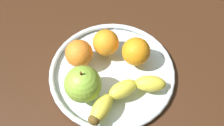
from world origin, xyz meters
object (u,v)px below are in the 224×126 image
fruit_bowl (112,72)px  apple (82,83)px  orange_back_right (136,51)px  orange_center (79,53)px  orange_back_left (106,42)px  banana (124,94)px

fruit_bowl → apple: size_ratio=3.39×
apple → orange_back_right: (-14.32, 2.03, -0.65)cm
orange_back_right → orange_center: orange_back_right is taller
orange_back_right → apple: bearing=-8.1°
apple → orange_back_left: bearing=-157.4°
fruit_bowl → banana: size_ratio=1.52×
apple → orange_center: bearing=-125.7°
orange_back_right → orange_center: size_ratio=1.03×
fruit_bowl → banana: bearing=65.5°
banana → fruit_bowl: bearing=-99.2°
apple → orange_center: (-4.74, -6.60, -0.74)cm
banana → apple: bearing=-38.8°
apple → orange_back_left: size_ratio=1.39×
orange_back_right → orange_center: bearing=-42.0°
orange_back_left → orange_center: bearing=-16.3°
banana → apple: apple is taller
banana → orange_center: bearing=-72.6°
banana → orange_back_left: size_ratio=3.11×
orange_back_left → fruit_bowl: bearing=60.2°
fruit_bowl → orange_back_left: size_ratio=4.73×
banana → orange_center: 13.91cm
apple → banana: bearing=125.8°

